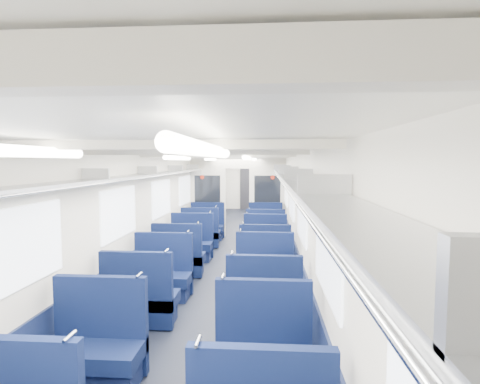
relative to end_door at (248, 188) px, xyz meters
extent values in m
cube|color=black|center=(0.00, -8.94, -1.00)|extent=(2.80, 18.00, 0.01)
cube|color=white|center=(0.00, -8.94, 1.35)|extent=(2.80, 18.00, 0.01)
cube|color=beige|center=(-1.40, -8.94, 0.18)|extent=(0.02, 18.00, 2.35)
cube|color=#101837|center=(-1.39, -8.94, -0.65)|extent=(0.03, 17.90, 0.70)
cube|color=beige|center=(1.40, -8.94, 0.18)|extent=(0.02, 18.00, 2.35)
cube|color=#101837|center=(1.39, -8.94, -0.65)|extent=(0.03, 17.90, 0.70)
cube|color=beige|center=(0.00, 0.06, 0.18)|extent=(2.80, 0.02, 2.35)
cube|color=#B2B5BA|center=(-1.22, -8.94, 0.97)|extent=(0.34, 17.40, 0.04)
cylinder|color=silver|center=(-1.04, -8.94, 0.95)|extent=(0.02, 17.40, 0.02)
cube|color=#B2B5BA|center=(-1.22, -12.94, 1.05)|extent=(0.34, 0.03, 0.14)
cube|color=#B2B5BA|center=(-1.22, -10.94, 1.05)|extent=(0.34, 0.03, 0.14)
cube|color=#B2B5BA|center=(-1.22, -8.94, 1.05)|extent=(0.34, 0.03, 0.14)
cube|color=#B2B5BA|center=(-1.22, -6.94, 1.05)|extent=(0.34, 0.03, 0.14)
cube|color=#B2B5BA|center=(-1.22, -4.94, 1.05)|extent=(0.34, 0.03, 0.14)
cube|color=#B2B5BA|center=(-1.22, -2.94, 1.05)|extent=(0.34, 0.03, 0.14)
cube|color=#B2B5BA|center=(-1.22, -0.94, 1.05)|extent=(0.34, 0.03, 0.14)
cube|color=#B2B5BA|center=(1.22, -8.94, 0.97)|extent=(0.34, 17.40, 0.04)
cylinder|color=silver|center=(1.04, -8.94, 0.95)|extent=(0.02, 17.40, 0.02)
cube|color=#B2B5BA|center=(1.22, -14.94, 1.05)|extent=(0.34, 0.03, 0.14)
cube|color=#B2B5BA|center=(1.22, -12.94, 1.05)|extent=(0.34, 0.03, 0.14)
cube|color=#B2B5BA|center=(1.22, -10.94, 1.05)|extent=(0.34, 0.03, 0.14)
cube|color=#B2B5BA|center=(1.22, -8.94, 1.05)|extent=(0.34, 0.03, 0.14)
cube|color=#B2B5BA|center=(1.22, -6.94, 1.05)|extent=(0.34, 0.03, 0.14)
cube|color=#B2B5BA|center=(1.22, -4.94, 1.05)|extent=(0.34, 0.03, 0.14)
cube|color=#B2B5BA|center=(1.22, -2.94, 1.05)|extent=(0.34, 0.03, 0.14)
cube|color=#B2B5BA|center=(1.22, -0.94, 1.05)|extent=(0.34, 0.03, 0.14)
cube|color=white|center=(-1.38, -14.14, 0.42)|extent=(0.02, 1.30, 0.75)
cube|color=white|center=(-1.38, -11.84, 0.42)|extent=(0.02, 1.30, 0.75)
cube|color=white|center=(-1.38, -9.54, 0.42)|extent=(0.02, 1.30, 0.75)
cube|color=white|center=(-1.38, -7.24, 0.42)|extent=(0.02, 1.30, 0.75)
cube|color=white|center=(-1.38, -4.44, 0.42)|extent=(0.02, 1.30, 0.75)
cube|color=white|center=(-1.38, -2.14, 0.42)|extent=(0.02, 1.30, 0.75)
cube|color=white|center=(1.38, -14.14, 0.42)|extent=(0.02, 1.30, 0.75)
cube|color=white|center=(1.38, -11.84, 0.42)|extent=(0.02, 1.30, 0.75)
cube|color=white|center=(1.38, -9.54, 0.42)|extent=(0.02, 1.30, 0.75)
cube|color=white|center=(1.38, -7.24, 0.42)|extent=(0.02, 1.30, 0.75)
cube|color=white|center=(1.38, -4.44, 0.42)|extent=(0.02, 1.30, 0.75)
cube|color=white|center=(1.38, -2.14, 0.42)|extent=(0.02, 1.30, 0.75)
cube|color=silver|center=(0.00, -14.94, 1.31)|extent=(2.70, 0.06, 0.06)
cube|color=silver|center=(0.00, -12.94, 1.31)|extent=(2.70, 0.06, 0.06)
cube|color=silver|center=(0.00, -10.94, 1.31)|extent=(2.70, 0.06, 0.06)
cube|color=silver|center=(0.00, -8.94, 1.31)|extent=(2.70, 0.06, 0.06)
cube|color=silver|center=(0.00, -6.94, 1.31)|extent=(2.70, 0.06, 0.06)
cube|color=silver|center=(0.00, -4.94, 1.31)|extent=(2.70, 0.06, 0.06)
cube|color=silver|center=(0.00, -2.94, 1.31)|extent=(2.70, 0.06, 0.06)
cube|color=silver|center=(0.00, -0.94, 1.31)|extent=(2.70, 0.06, 0.06)
cylinder|color=white|center=(-0.55, -15.44, 1.26)|extent=(0.07, 1.60, 0.07)
cylinder|color=white|center=(-0.55, -11.44, 1.26)|extent=(0.07, 1.60, 0.07)
cylinder|color=white|center=(-0.55, -7.94, 1.26)|extent=(0.07, 1.60, 0.07)
cylinder|color=white|center=(-0.55, -3.44, 1.26)|extent=(0.07, 1.60, 0.07)
cylinder|color=white|center=(0.55, -15.44, 1.26)|extent=(0.07, 1.60, 0.07)
cylinder|color=white|center=(0.55, -11.44, 1.26)|extent=(0.07, 1.60, 0.07)
cylinder|color=white|center=(0.55, -7.94, 1.26)|extent=(0.07, 1.60, 0.07)
cylinder|color=white|center=(0.55, -3.44, 1.26)|extent=(0.07, 1.60, 0.07)
cube|color=black|center=(0.00, 0.00, 0.00)|extent=(0.75, 0.06, 2.00)
cube|color=silver|center=(-0.88, -6.46, 0.18)|extent=(1.05, 0.08, 2.35)
cube|color=black|center=(-0.87, -6.51, 0.40)|extent=(0.76, 0.02, 0.80)
cylinder|color=red|center=(-1.02, -6.51, 0.75)|extent=(0.12, 0.01, 0.12)
cube|color=silver|center=(0.88, -6.46, 0.18)|extent=(1.05, 0.08, 2.35)
cube|color=black|center=(0.87, -6.51, 0.40)|extent=(0.76, 0.02, 0.80)
cylinder|color=red|center=(1.02, -6.51, 0.75)|extent=(0.12, 0.01, 0.12)
cube|color=silver|center=(0.00, -6.46, 1.17)|extent=(0.70, 0.08, 0.35)
cylinder|color=silver|center=(-0.42, -15.08, 0.06)|extent=(0.02, 0.15, 0.02)
cylinder|color=silver|center=(0.42, -15.09, 0.06)|extent=(0.02, 0.15, 0.02)
cube|color=#0D1A42|center=(-0.83, -13.95, -0.67)|extent=(0.96, 0.50, 0.16)
cube|color=#0D1637|center=(-0.83, -13.95, -0.88)|extent=(0.88, 0.40, 0.25)
cube|color=#0D1A42|center=(-0.83, -13.74, -0.47)|extent=(0.96, 0.09, 1.02)
cylinder|color=silver|center=(-0.42, -13.74, 0.06)|extent=(0.02, 0.15, 0.02)
cube|color=#0D1A42|center=(0.83, -13.94, -0.67)|extent=(0.96, 0.50, 0.16)
cube|color=#0D1637|center=(0.83, -13.94, -0.88)|extent=(0.88, 0.40, 0.25)
cube|color=#0D1A42|center=(0.83, -13.73, -0.47)|extent=(0.96, 0.09, 1.02)
cylinder|color=silver|center=(0.42, -13.73, 0.06)|extent=(0.02, 0.15, 0.02)
cube|color=#0D1A42|center=(-0.83, -12.50, -0.67)|extent=(0.96, 0.50, 0.16)
cube|color=#0D1637|center=(-0.83, -12.50, -0.88)|extent=(0.88, 0.40, 0.25)
cube|color=#0D1A42|center=(-0.83, -12.70, -0.47)|extent=(0.96, 0.09, 1.02)
cylinder|color=silver|center=(-0.42, -12.70, 0.06)|extent=(0.02, 0.15, 0.02)
cube|color=#0D1A42|center=(0.83, -12.56, -0.67)|extent=(0.96, 0.50, 0.16)
cube|color=#0D1637|center=(0.83, -12.56, -0.88)|extent=(0.88, 0.40, 0.25)
cube|color=#0D1A42|center=(0.83, -12.77, -0.47)|extent=(0.96, 0.09, 1.02)
cylinder|color=silver|center=(0.42, -12.77, 0.06)|extent=(0.02, 0.15, 0.02)
cube|color=#0D1A42|center=(-0.83, -11.59, -0.67)|extent=(0.96, 0.50, 0.16)
cube|color=#0D1637|center=(-0.83, -11.59, -0.88)|extent=(0.88, 0.40, 0.25)
cube|color=#0D1A42|center=(-0.83, -11.38, -0.47)|extent=(0.96, 0.09, 1.02)
cylinder|color=silver|center=(-0.42, -11.38, 0.06)|extent=(0.02, 0.15, 0.02)
cube|color=#0D1A42|center=(0.83, -11.43, -0.67)|extent=(0.96, 0.50, 0.16)
cube|color=#0D1637|center=(0.83, -11.43, -0.88)|extent=(0.88, 0.40, 0.25)
cube|color=#0D1A42|center=(0.83, -11.22, -0.47)|extent=(0.96, 0.09, 1.02)
cylinder|color=silver|center=(0.42, -11.22, 0.06)|extent=(0.02, 0.15, 0.02)
cube|color=#0D1A42|center=(-0.83, -10.29, -0.67)|extent=(0.96, 0.50, 0.16)
cube|color=#0D1637|center=(-0.83, -10.29, -0.88)|extent=(0.88, 0.40, 0.25)
cube|color=#0D1A42|center=(-0.83, -10.49, -0.47)|extent=(0.96, 0.09, 1.02)
cylinder|color=silver|center=(-0.42, -10.49, 0.06)|extent=(0.02, 0.15, 0.02)
cube|color=#0D1A42|center=(0.83, -10.28, -0.67)|extent=(0.96, 0.50, 0.16)
cube|color=#0D1637|center=(0.83, -10.28, -0.88)|extent=(0.88, 0.40, 0.25)
cube|color=#0D1A42|center=(0.83, -10.49, -0.47)|extent=(0.96, 0.09, 1.02)
cylinder|color=silver|center=(0.42, -10.49, 0.06)|extent=(0.02, 0.15, 0.02)
cube|color=#0D1A42|center=(-0.83, -9.23, -0.67)|extent=(0.96, 0.50, 0.16)
cube|color=#0D1637|center=(-0.83, -9.23, -0.88)|extent=(0.88, 0.40, 0.25)
cube|color=#0D1A42|center=(-0.83, -9.02, -0.47)|extent=(0.96, 0.09, 1.02)
cylinder|color=silver|center=(-0.42, -9.02, 0.06)|extent=(0.02, 0.15, 0.02)
cube|color=#0D1A42|center=(0.83, -9.28, -0.67)|extent=(0.96, 0.50, 0.16)
cube|color=#0D1637|center=(0.83, -9.28, -0.88)|extent=(0.88, 0.40, 0.25)
cube|color=#0D1A42|center=(0.83, -9.07, -0.47)|extent=(0.96, 0.09, 1.02)
cylinder|color=silver|center=(0.42, -9.07, 0.06)|extent=(0.02, 0.15, 0.02)
cube|color=#0D1A42|center=(-0.83, -7.85, -0.67)|extent=(0.96, 0.50, 0.16)
cube|color=#0D1637|center=(-0.83, -7.85, -0.88)|extent=(0.88, 0.40, 0.25)
cube|color=#0D1A42|center=(-0.83, -8.06, -0.47)|extent=(0.96, 0.09, 1.02)
cylinder|color=silver|center=(-0.42, -8.06, 0.06)|extent=(0.02, 0.15, 0.02)
cube|color=#0D1A42|center=(0.83, -8.03, -0.67)|extent=(0.96, 0.50, 0.16)
cube|color=#0D1637|center=(0.83, -8.03, -0.88)|extent=(0.88, 0.40, 0.25)
cube|color=#0D1A42|center=(0.83, -8.24, -0.47)|extent=(0.96, 0.09, 1.02)
cylinder|color=silver|center=(0.42, -8.24, 0.06)|extent=(0.02, 0.15, 0.02)
cube|color=#0D1A42|center=(-0.83, -6.99, -0.67)|extent=(0.96, 0.50, 0.16)
cube|color=#0D1637|center=(-0.83, -6.99, -0.88)|extent=(0.88, 0.40, 0.25)
cube|color=#0D1A42|center=(-0.83, -6.78, -0.47)|extent=(0.96, 0.09, 1.02)
cylinder|color=silver|center=(-0.42, -6.78, 0.06)|extent=(0.02, 0.15, 0.02)
cube|color=#0D1A42|center=(0.83, -6.89, -0.67)|extent=(0.96, 0.50, 0.16)
cube|color=#0D1637|center=(0.83, -6.89, -0.88)|extent=(0.88, 0.40, 0.25)
cube|color=#0D1A42|center=(0.83, -6.69, -0.47)|extent=(0.96, 0.09, 1.02)
cylinder|color=silver|center=(0.42, -6.69, 0.06)|extent=(0.02, 0.15, 0.02)
camera|label=1|loc=(0.85, -17.36, 1.20)|focal=28.12mm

